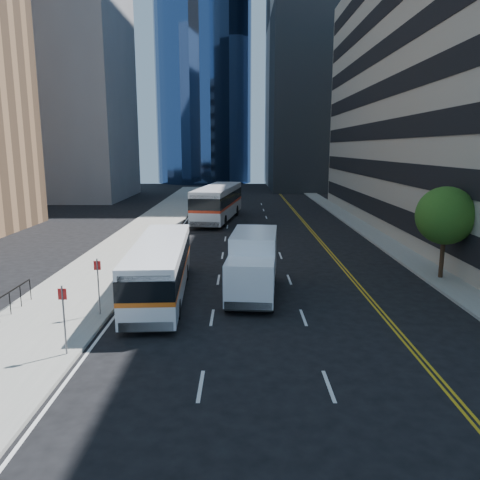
{
  "coord_description": "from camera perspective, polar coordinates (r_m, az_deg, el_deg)",
  "views": [
    {
      "loc": [
        -2.26,
        -17.41,
        7.3
      ],
      "look_at": [
        -2.28,
        5.36,
        2.8
      ],
      "focal_mm": 35.0,
      "sensor_mm": 36.0,
      "label": 1
    }
  ],
  "objects": [
    {
      "name": "office_tower_north",
      "position": [
        94.45,
        13.73,
        24.78
      ],
      "size": [
        30.0,
        28.0,
        60.0
      ],
      "primitive_type": "cube",
      "color": "gray",
      "rests_on": "ground"
    },
    {
      "name": "box_truck",
      "position": [
        23.41,
        1.62,
        -2.85
      ],
      "size": [
        2.79,
        6.61,
        3.08
      ],
      "rotation": [
        0.0,
        0.0,
        -0.09
      ],
      "color": "white",
      "rests_on": "ground"
    },
    {
      "name": "sidewalk_east",
      "position": [
        44.47,
        14.73,
        1.45
      ],
      "size": [
        2.0,
        90.0,
        0.15
      ],
      "primitive_type": "cube",
      "color": "gray",
      "rests_on": "ground"
    },
    {
      "name": "street_tree",
      "position": [
        28.03,
        23.76,
        2.73
      ],
      "size": [
        3.2,
        3.2,
        5.1
      ],
      "color": "#332114",
      "rests_on": "sidewalk_east"
    },
    {
      "name": "sidewalk_west",
      "position": [
        43.81,
        -10.79,
        1.48
      ],
      "size": [
        5.0,
        90.0,
        0.15
      ],
      "primitive_type": "cube",
      "color": "gray",
      "rests_on": "ground"
    },
    {
      "name": "bus_front",
      "position": [
        23.46,
        -9.68,
        -3.27
      ],
      "size": [
        2.95,
        10.85,
        2.77
      ],
      "rotation": [
        0.0,
        0.0,
        0.06
      ],
      "color": "white",
      "rests_on": "ground"
    },
    {
      "name": "midrise_west",
      "position": [
        74.73,
        -21.21,
        18.3
      ],
      "size": [
        18.0,
        18.0,
        35.0
      ],
      "primitive_type": "cube",
      "color": "gray",
      "rests_on": "ground"
    },
    {
      "name": "ground",
      "position": [
        19.01,
        7.01,
        -11.48
      ],
      "size": [
        160.0,
        160.0,
        0.0
      ],
      "primitive_type": "plane",
      "color": "black",
      "rests_on": "ground"
    },
    {
      "name": "bus_rear",
      "position": [
        47.9,
        -2.68,
        4.67
      ],
      "size": [
        4.74,
        13.68,
        3.46
      ],
      "rotation": [
        0.0,
        0.0,
        -0.14
      ],
      "color": "silver",
      "rests_on": "ground"
    }
  ]
}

